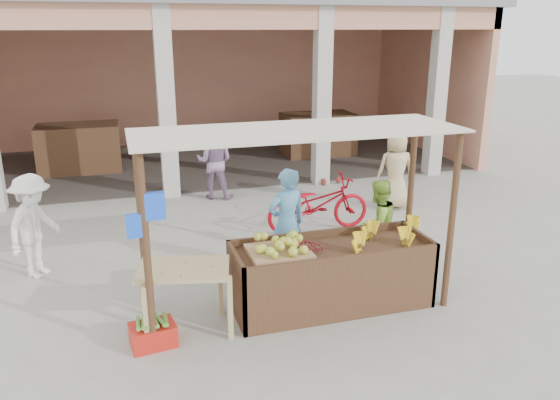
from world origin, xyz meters
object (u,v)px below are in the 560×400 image
object	(u,v)px
vendor_green	(377,222)
fruit_stall	(331,277)
side_table	(184,278)
red_crate	(153,335)
motorcycle	(318,203)
vendor_blue	(287,220)

from	to	relation	value
vendor_green	fruit_stall	bearing A→B (deg)	17.72
side_table	red_crate	distance (m)	0.74
motorcycle	fruit_stall	bearing A→B (deg)	162.87
fruit_stall	red_crate	bearing A→B (deg)	-172.46
vendor_blue	motorcycle	bearing A→B (deg)	-135.68
side_table	red_crate	size ratio (longest dim) A/B	2.34
side_table	vendor_blue	distance (m)	2.01
red_crate	vendor_green	distance (m)	3.71
fruit_stall	side_table	bearing A→B (deg)	-175.99
fruit_stall	vendor_green	world-z (taller)	vendor_green
fruit_stall	vendor_blue	xyz separation A→B (m)	(-0.30, 1.02, 0.48)
red_crate	vendor_blue	bearing A→B (deg)	25.08
side_table	vendor_green	world-z (taller)	vendor_green
fruit_stall	motorcycle	bearing A→B (deg)	72.89
fruit_stall	red_crate	size ratio (longest dim) A/B	5.09
red_crate	motorcycle	distance (m)	4.38
red_crate	vendor_blue	distance (m)	2.56
vendor_green	motorcycle	size ratio (longest dim) A/B	0.74
fruit_stall	motorcycle	xyz separation A→B (m)	(0.83, 2.68, 0.12)
red_crate	vendor_green	bearing A→B (deg)	11.37
vendor_blue	vendor_green	xyz separation A→B (m)	(1.40, -0.12, -0.14)
fruit_stall	motorcycle	size ratio (longest dim) A/B	1.30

